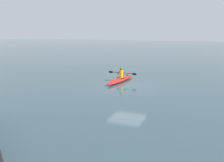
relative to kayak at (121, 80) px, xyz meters
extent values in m
plane|color=#334C56|center=(-0.98, 1.24, -0.16)|extent=(160.00, 160.00, 0.00)
ellipsoid|color=red|center=(0.00, 0.00, 0.00)|extent=(1.10, 4.31, 0.32)
torus|color=black|center=(0.01, 0.07, 0.14)|extent=(0.65, 0.65, 0.04)
cylinder|color=black|center=(-0.14, -1.27, 0.15)|extent=(0.18, 0.18, 0.02)
cylinder|color=yellow|center=(-0.01, -0.09, 0.45)|extent=(0.33, 0.33, 0.58)
sphere|color=brown|center=(-0.01, -0.09, 0.85)|extent=(0.21, 0.21, 0.21)
cylinder|color=black|center=(-0.03, -0.29, 0.48)|extent=(2.05, 0.25, 0.03)
ellipsoid|color=black|center=(0.99, -0.40, 0.48)|extent=(0.40, 0.08, 0.17)
ellipsoid|color=black|center=(-1.06, -0.18, 0.48)|extent=(0.40, 0.08, 0.17)
cylinder|color=brown|center=(0.25, -0.20, 0.53)|extent=(0.29, 0.21, 0.34)
cylinder|color=brown|center=(-0.28, -0.15, 0.53)|extent=(0.27, 0.23, 0.34)
camera|label=1|loc=(-6.21, 17.58, 3.80)|focal=38.76mm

